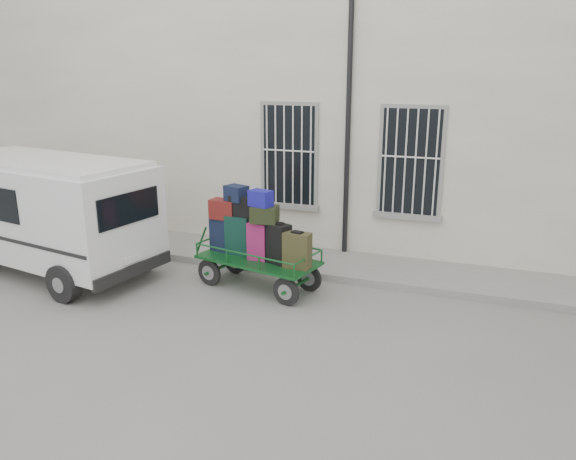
% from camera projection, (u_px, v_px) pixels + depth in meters
% --- Properties ---
extents(ground, '(80.00, 80.00, 0.00)m').
position_uv_depth(ground, '(254.00, 300.00, 10.42)').
color(ground, slate).
rests_on(ground, ground).
extents(building, '(24.00, 5.15, 6.00)m').
position_uv_depth(building, '(337.00, 113.00, 14.53)').
color(building, beige).
rests_on(building, ground).
extents(sidewalk, '(24.00, 1.70, 0.15)m').
position_uv_depth(sidewalk, '(294.00, 259.00, 12.38)').
color(sidewalk, gray).
rests_on(sidewalk, ground).
extents(luggage_cart, '(2.81, 1.55, 1.97)m').
position_uv_depth(luggage_cart, '(254.00, 238.00, 10.76)').
color(luggage_cart, black).
rests_on(luggage_cart, ground).
extents(van, '(5.02, 2.80, 2.40)m').
position_uv_depth(van, '(47.00, 208.00, 11.51)').
color(van, white).
rests_on(van, ground).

